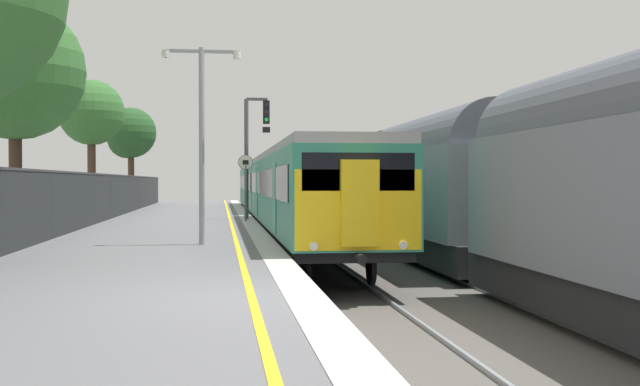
{
  "coord_description": "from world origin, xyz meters",
  "views": [
    {
      "loc": [
        -0.79,
        -10.87,
        1.62
      ],
      "look_at": [
        1.21,
        4.57,
        1.39
      ],
      "focal_mm": 43.64,
      "sensor_mm": 36.0,
      "label": 1
    }
  ],
  "objects_px": {
    "commuter_train_at_platform": "(281,189)",
    "speed_limit_sign": "(246,179)",
    "background_tree_left": "(130,135)",
    "background_tree_centre": "(91,115)",
    "platform_lamp_mid": "(202,127)",
    "background_tree_back": "(17,76)",
    "signal_gantry": "(253,144)",
    "freight_train_adjacent_track": "(392,183)"
  },
  "relations": [
    {
      "from": "signal_gantry",
      "to": "background_tree_back",
      "type": "xyz_separation_m",
      "value": [
        -7.12,
        -10.21,
        1.4
      ]
    },
    {
      "from": "background_tree_back",
      "to": "freight_train_adjacent_track",
      "type": "bearing_deg",
      "value": 31.05
    },
    {
      "from": "platform_lamp_mid",
      "to": "speed_limit_sign",
      "type": "bearing_deg",
      "value": 82.42
    },
    {
      "from": "freight_train_adjacent_track",
      "to": "platform_lamp_mid",
      "type": "bearing_deg",
      "value": -124.75
    },
    {
      "from": "freight_train_adjacent_track",
      "to": "background_tree_centre",
      "type": "bearing_deg",
      "value": 140.75
    },
    {
      "from": "speed_limit_sign",
      "to": "background_tree_centre",
      "type": "height_order",
      "value": "background_tree_centre"
    },
    {
      "from": "background_tree_left",
      "to": "background_tree_back",
      "type": "distance_m",
      "value": 27.69
    },
    {
      "from": "freight_train_adjacent_track",
      "to": "signal_gantry",
      "type": "bearing_deg",
      "value": 154.41
    },
    {
      "from": "background_tree_centre",
      "to": "platform_lamp_mid",
      "type": "bearing_deg",
      "value": -74.06
    },
    {
      "from": "commuter_train_at_platform",
      "to": "speed_limit_sign",
      "type": "bearing_deg",
      "value": -109.5
    },
    {
      "from": "platform_lamp_mid",
      "to": "background_tree_back",
      "type": "height_order",
      "value": "background_tree_back"
    },
    {
      "from": "platform_lamp_mid",
      "to": "background_tree_centre",
      "type": "bearing_deg",
      "value": 105.94
    },
    {
      "from": "background_tree_back",
      "to": "signal_gantry",
      "type": "bearing_deg",
      "value": 55.12
    },
    {
      "from": "freight_train_adjacent_track",
      "to": "speed_limit_sign",
      "type": "height_order",
      "value": "freight_train_adjacent_track"
    },
    {
      "from": "freight_train_adjacent_track",
      "to": "signal_gantry",
      "type": "distance_m",
      "value": 6.31
    },
    {
      "from": "speed_limit_sign",
      "to": "background_tree_back",
      "type": "relative_size",
      "value": 0.4
    },
    {
      "from": "commuter_train_at_platform",
      "to": "background_tree_back",
      "type": "distance_m",
      "value": 16.28
    },
    {
      "from": "background_tree_left",
      "to": "commuter_train_at_platform",
      "type": "bearing_deg",
      "value": -59.03
    },
    {
      "from": "speed_limit_sign",
      "to": "freight_train_adjacent_track",
      "type": "bearing_deg",
      "value": -5.97
    },
    {
      "from": "background_tree_centre",
      "to": "background_tree_left",
      "type": "bearing_deg",
      "value": 84.05
    },
    {
      "from": "background_tree_centre",
      "to": "commuter_train_at_platform",
      "type": "bearing_deg",
      "value": -28.74
    },
    {
      "from": "signal_gantry",
      "to": "background_tree_back",
      "type": "height_order",
      "value": "background_tree_back"
    },
    {
      "from": "freight_train_adjacent_track",
      "to": "background_tree_back",
      "type": "bearing_deg",
      "value": -148.95
    },
    {
      "from": "signal_gantry",
      "to": "speed_limit_sign",
      "type": "relative_size",
      "value": 1.94
    },
    {
      "from": "commuter_train_at_platform",
      "to": "speed_limit_sign",
      "type": "relative_size",
      "value": 15.49
    },
    {
      "from": "freight_train_adjacent_track",
      "to": "background_tree_back",
      "type": "relative_size",
      "value": 7.48
    },
    {
      "from": "commuter_train_at_platform",
      "to": "freight_train_adjacent_track",
      "type": "relative_size",
      "value": 0.82
    },
    {
      "from": "commuter_train_at_platform",
      "to": "platform_lamp_mid",
      "type": "bearing_deg",
      "value": -101.49
    },
    {
      "from": "platform_lamp_mid",
      "to": "background_tree_back",
      "type": "bearing_deg",
      "value": 150.37
    },
    {
      "from": "signal_gantry",
      "to": "background_tree_centre",
      "type": "xyz_separation_m",
      "value": [
        -8.03,
        8.41,
        1.85
      ]
    },
    {
      "from": "signal_gantry",
      "to": "background_tree_left",
      "type": "bearing_deg",
      "value": 112.07
    },
    {
      "from": "background_tree_centre",
      "to": "signal_gantry",
      "type": "bearing_deg",
      "value": -46.34
    },
    {
      "from": "speed_limit_sign",
      "to": "background_tree_left",
      "type": "distance_m",
      "value": 20.81
    },
    {
      "from": "commuter_train_at_platform",
      "to": "background_tree_centre",
      "type": "distance_m",
      "value": 11.5
    },
    {
      "from": "commuter_train_at_platform",
      "to": "speed_limit_sign",
      "type": "xyz_separation_m",
      "value": [
        -1.85,
        -5.21,
        0.44
      ]
    },
    {
      "from": "background_tree_centre",
      "to": "speed_limit_sign",
      "type": "bearing_deg",
      "value": -53.69
    },
    {
      "from": "signal_gantry",
      "to": "freight_train_adjacent_track",
      "type": "bearing_deg",
      "value": -25.59
    },
    {
      "from": "commuter_train_at_platform",
      "to": "speed_limit_sign",
      "type": "distance_m",
      "value": 5.55
    },
    {
      "from": "signal_gantry",
      "to": "background_tree_left",
      "type": "height_order",
      "value": "background_tree_left"
    },
    {
      "from": "freight_train_adjacent_track",
      "to": "background_tree_left",
      "type": "height_order",
      "value": "background_tree_left"
    },
    {
      "from": "background_tree_centre",
      "to": "freight_train_adjacent_track",
      "type": "bearing_deg",
      "value": -39.25
    },
    {
      "from": "commuter_train_at_platform",
      "to": "signal_gantry",
      "type": "distance_m",
      "value": 4.03
    }
  ]
}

